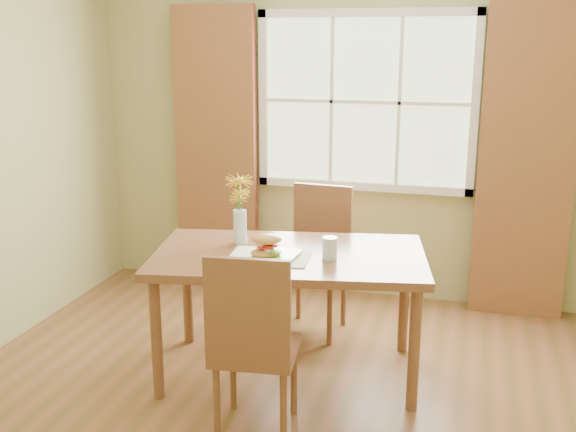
# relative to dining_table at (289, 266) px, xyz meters

# --- Properties ---
(room) EXTENTS (4.24, 3.84, 2.74)m
(room) POSITION_rel_dining_table_xyz_m (0.19, -0.47, 0.67)
(room) COLOR brown
(room) RESTS_ON ground
(window) EXTENTS (1.62, 0.06, 1.32)m
(window) POSITION_rel_dining_table_xyz_m (0.19, 1.40, 0.82)
(window) COLOR #ACC091
(window) RESTS_ON room
(curtain_left) EXTENTS (0.65, 0.08, 2.20)m
(curtain_left) POSITION_rel_dining_table_xyz_m (-0.96, 1.31, 0.42)
(curtain_left) COLOR maroon
(curtain_left) RESTS_ON room
(curtain_right) EXTENTS (0.65, 0.08, 2.20)m
(curtain_right) POSITION_rel_dining_table_xyz_m (1.34, 1.31, 0.42)
(curtain_right) COLOR maroon
(curtain_right) RESTS_ON room
(dining_table) EXTENTS (1.69, 1.14, 0.76)m
(dining_table) POSITION_rel_dining_table_xyz_m (0.00, 0.00, 0.00)
(dining_table) COLOR brown
(dining_table) RESTS_ON room
(chair_near) EXTENTS (0.45, 0.45, 0.99)m
(chair_near) POSITION_rel_dining_table_xyz_m (0.01, -0.71, -0.14)
(chair_near) COLOR brown
(chair_near) RESTS_ON room
(chair_far) EXTENTS (0.44, 0.44, 0.99)m
(chair_far) POSITION_rel_dining_table_xyz_m (0.01, 0.71, -0.14)
(chair_far) COLOR brown
(chair_far) RESTS_ON room
(placemat) EXTENTS (0.48, 0.37, 0.01)m
(placemat) POSITION_rel_dining_table_xyz_m (-0.09, -0.11, 0.08)
(placemat) COLOR silver
(placemat) RESTS_ON dining_table
(plate) EXTENTS (0.25, 0.25, 0.01)m
(plate) POSITION_rel_dining_table_xyz_m (-0.04, -0.10, 0.09)
(plate) COLOR #7ECA32
(plate) RESTS_ON placemat
(croissant_sandwich) EXTENTS (0.21, 0.18, 0.13)m
(croissant_sandwich) POSITION_rel_dining_table_xyz_m (-0.09, -0.15, 0.16)
(croissant_sandwich) COLOR gold
(croissant_sandwich) RESTS_ON plate
(water_glass) EXTENTS (0.08, 0.08, 0.13)m
(water_glass) POSITION_rel_dining_table_xyz_m (0.25, -0.05, 0.14)
(water_glass) COLOR silver
(water_glass) RESTS_ON dining_table
(flower_vase) EXTENTS (0.17, 0.17, 0.42)m
(flower_vase) POSITION_rel_dining_table_xyz_m (-0.34, 0.11, 0.33)
(flower_vase) COLOR silver
(flower_vase) RESTS_ON dining_table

